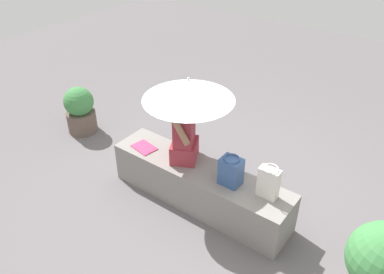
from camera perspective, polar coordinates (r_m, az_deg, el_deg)
ground_plane at (r=4.60m, az=1.07°, el=-9.50°), size 14.00×14.00×0.00m
stone_bench at (r=4.44m, az=1.10°, el=-7.15°), size 2.17×0.49×0.50m
person_seated at (r=4.22m, az=-1.15°, el=1.14°), size 0.40×0.51×0.90m
parasol at (r=3.96m, az=-0.51°, el=6.94°), size 0.96×0.96×1.01m
handbag_black at (r=4.01m, az=5.72°, el=-5.01°), size 0.22×0.17×0.33m
tote_bag_canvas at (r=3.90m, az=11.16°, el=-6.54°), size 0.21×0.16×0.35m
magazine at (r=4.63m, az=-7.02°, el=-1.53°), size 0.31×0.25×0.01m
planter_near at (r=3.74m, az=26.08°, el=-16.67°), size 0.63×0.63×0.87m
planter_far at (r=5.90m, az=-16.08°, el=3.81°), size 0.43×0.43×0.70m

